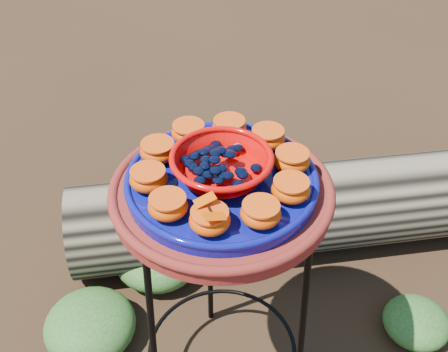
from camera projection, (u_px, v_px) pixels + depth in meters
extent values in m
cylinder|color=maroon|center=(222.00, 194.00, 1.18)|extent=(0.46, 0.46, 0.04)
cylinder|color=#0B0654|center=(222.00, 182.00, 1.16)|extent=(0.39, 0.39, 0.03)
ellipsoid|color=#CE4A03|center=(210.00, 220.00, 1.02)|extent=(0.08, 0.08, 0.04)
ellipsoid|color=#CE4A03|center=(261.00, 213.00, 1.03)|extent=(0.08, 0.08, 0.04)
ellipsoid|color=#CE4A03|center=(291.00, 189.00, 1.09)|extent=(0.08, 0.08, 0.04)
ellipsoid|color=#CE4A03|center=(292.00, 161.00, 1.16)|extent=(0.08, 0.08, 0.04)
ellipsoid|color=#CE4A03|center=(268.00, 138.00, 1.22)|extent=(0.08, 0.08, 0.04)
ellipsoid|color=#CE4A03|center=(229.00, 128.00, 1.25)|extent=(0.08, 0.08, 0.04)
ellipsoid|color=#CE4A03|center=(189.00, 133.00, 1.23)|extent=(0.08, 0.08, 0.04)
ellipsoid|color=#CE4A03|center=(158.00, 151.00, 1.18)|extent=(0.08, 0.08, 0.04)
ellipsoid|color=#CE4A03|center=(148.00, 179.00, 1.11)|extent=(0.08, 0.08, 0.04)
ellipsoid|color=#CE4A03|center=(168.00, 206.00, 1.05)|extent=(0.08, 0.08, 0.04)
ellipsoid|color=#1A4217|center=(90.00, 324.00, 1.70)|extent=(0.28, 0.28, 0.14)
ellipsoid|color=#1A4217|center=(417.00, 321.00, 1.73)|extent=(0.21, 0.21, 0.10)
ellipsoid|color=#1A4217|center=(158.00, 256.00, 1.90)|extent=(0.30, 0.30, 0.15)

